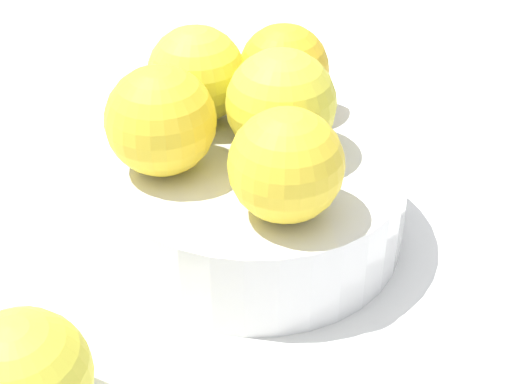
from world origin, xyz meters
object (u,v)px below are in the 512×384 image
at_px(fruit_bowl, 256,201).
at_px(orange_in_bowl_3, 196,74).
at_px(orange_in_bowl_0, 281,104).
at_px(orange_in_bowl_4, 284,69).
at_px(orange_in_bowl_1, 161,121).
at_px(orange_in_bowl_2, 286,165).
at_px(orange_loose_0, 23,377).

relative_size(fruit_bowl, orange_in_bowl_3, 2.91).
xyz_separation_m(orange_in_bowl_0, orange_in_bowl_4, (-0.00, 0.05, -0.00)).
relative_size(orange_in_bowl_1, orange_in_bowl_3, 1.03).
height_order(orange_in_bowl_1, orange_in_bowl_2, orange_in_bowl_1).
xyz_separation_m(orange_in_bowl_2, orange_loose_0, (-0.12, -0.11, -0.05)).
height_order(fruit_bowl, orange_in_bowl_0, orange_in_bowl_0).
height_order(orange_in_bowl_0, orange_in_bowl_2, orange_in_bowl_0).
relative_size(orange_in_bowl_2, orange_loose_0, 0.95).
relative_size(fruit_bowl, orange_in_bowl_1, 2.84).
relative_size(fruit_bowl, orange_in_bowl_4, 3.10).
height_order(orange_in_bowl_0, orange_in_bowl_4, orange_in_bowl_0).
height_order(fruit_bowl, orange_in_bowl_4, orange_in_bowl_4).
bearing_deg(fruit_bowl, orange_loose_0, -122.42).
bearing_deg(orange_in_bowl_4, orange_in_bowl_3, -164.58).
height_order(orange_in_bowl_1, orange_in_bowl_4, orange_in_bowl_1).
bearing_deg(fruit_bowl, orange_in_bowl_0, 43.42).
bearing_deg(orange_in_bowl_0, orange_loose_0, -123.75).
height_order(orange_in_bowl_0, orange_in_bowl_1, orange_in_bowl_0).
distance_m(orange_in_bowl_1, orange_in_bowl_2, 0.08).
xyz_separation_m(fruit_bowl, orange_in_bowl_3, (-0.04, 0.05, 0.06)).
height_order(orange_in_bowl_0, orange_loose_0, orange_in_bowl_0).
bearing_deg(orange_in_bowl_1, orange_in_bowl_0, 18.65).
bearing_deg(orange_in_bowl_2, orange_in_bowl_0, 94.70).
bearing_deg(orange_in_bowl_3, fruit_bowl, -51.05).
distance_m(orange_in_bowl_0, orange_in_bowl_4, 0.05).
xyz_separation_m(orange_in_bowl_3, orange_in_bowl_4, (0.06, 0.02, -0.00)).
distance_m(orange_in_bowl_3, orange_in_bowl_4, 0.06).
relative_size(orange_in_bowl_2, orange_in_bowl_4, 1.05).
xyz_separation_m(orange_in_bowl_0, orange_in_bowl_1, (-0.07, -0.02, -0.00)).
height_order(orange_in_bowl_4, orange_loose_0, orange_in_bowl_4).
xyz_separation_m(fruit_bowl, orange_in_bowl_2, (0.02, -0.05, 0.06)).
distance_m(orange_in_bowl_0, orange_in_bowl_3, 0.07).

